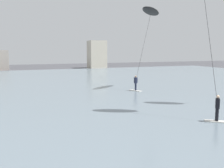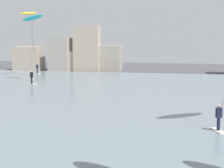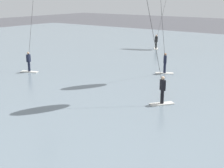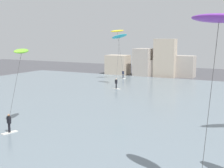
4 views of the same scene
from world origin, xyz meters
The scene contains 0 objects.
Camera 3 is at (-9.30, 2.30, 6.08)m, focal length 50.54 mm.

